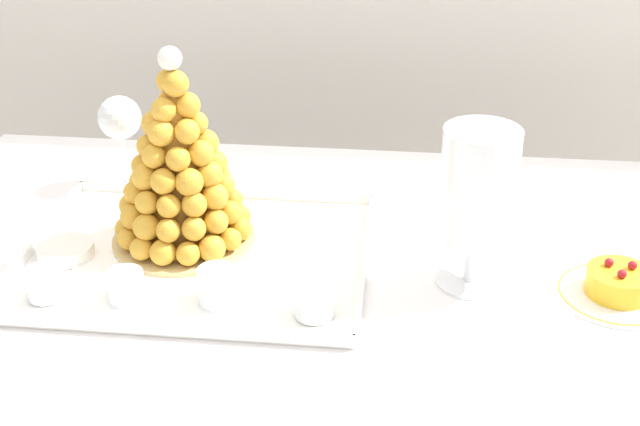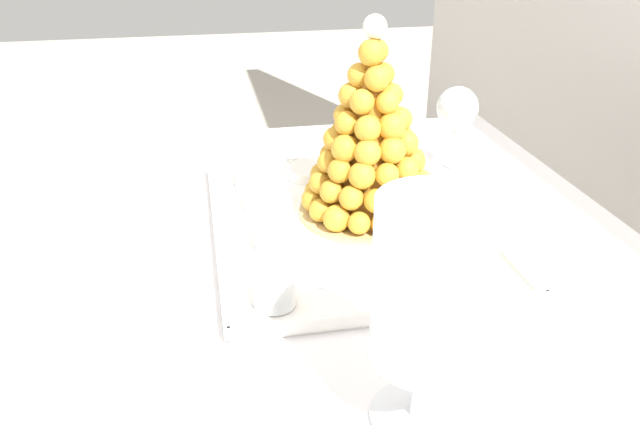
{
  "view_description": "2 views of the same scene",
  "coord_description": "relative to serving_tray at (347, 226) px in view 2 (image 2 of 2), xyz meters",
  "views": [
    {
      "loc": [
        0.14,
        -1.16,
        1.5
      ],
      "look_at": [
        0.02,
        -0.03,
        0.9
      ],
      "focal_mm": 49.47,
      "sensor_mm": 36.0,
      "label": 1
    },
    {
      "loc": [
        0.73,
        -0.19,
        1.26
      ],
      "look_at": [
        -0.07,
        -0.03,
        0.86
      ],
      "focal_mm": 35.9,
      "sensor_mm": 36.0,
      "label": 2
    }
  ],
  "objects": [
    {
      "name": "dessert_cup_left",
      "position": [
        -0.2,
        -0.14,
        0.02
      ],
      "size": [
        0.06,
        0.06,
        0.05
      ],
      "color": "silver",
      "rests_on": "serving_tray"
    },
    {
      "name": "dessert_cup_mid_right",
      "position": [
        0.21,
        -0.15,
        0.03
      ],
      "size": [
        0.06,
        0.06,
        0.05
      ],
      "color": "silver",
      "rests_on": "serving_tray"
    },
    {
      "name": "dessert_cup_mid_left",
      "position": [
        -0.08,
        -0.14,
        0.02
      ],
      "size": [
        0.06,
        0.06,
        0.05
      ],
      "color": "silver",
      "rests_on": "serving_tray"
    },
    {
      "name": "croquembouche",
      "position": [
        -0.03,
        0.05,
        0.13
      ],
      "size": [
        0.24,
        0.24,
        0.33
      ],
      "color": "tan",
      "rests_on": "serving_tray"
    },
    {
      "name": "macaron_goblet",
      "position": [
        0.44,
        -0.02,
        0.16
      ],
      "size": [
        0.12,
        0.11,
        0.26
      ],
      "color": "white",
      "rests_on": "buffet_table"
    },
    {
      "name": "serving_tray",
      "position": [
        0.0,
        0.0,
        0.0
      ],
      "size": [
        0.55,
        0.44,
        0.02
      ],
      "color": "white",
      "rests_on": "buffet_table"
    },
    {
      "name": "creme_brulee_ramekin",
      "position": [
        -0.21,
        -0.02,
        0.01
      ],
      "size": [
        0.09,
        0.09,
        0.02
      ],
      "color": "white",
      "rests_on": "serving_tray"
    },
    {
      "name": "dessert_cup_centre",
      "position": [
        0.06,
        -0.13,
        0.03
      ],
      "size": [
        0.06,
        0.06,
        0.06
      ],
      "color": "silver",
      "rests_on": "serving_tray"
    },
    {
      "name": "wine_glass",
      "position": [
        -0.2,
        0.26,
        0.12
      ],
      "size": [
        0.08,
        0.08,
        0.17
      ],
      "color": "silver",
      "rests_on": "buffet_table"
    },
    {
      "name": "buffet_table",
      "position": [
        0.19,
        -0.04,
        -0.1
      ],
      "size": [
        1.46,
        1.02,
        0.77
      ],
      "color": "brown",
      "rests_on": "ground_plane"
    }
  ]
}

